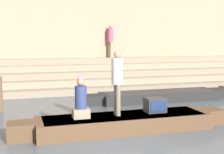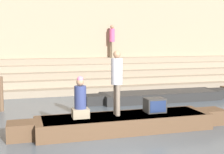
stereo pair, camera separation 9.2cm
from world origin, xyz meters
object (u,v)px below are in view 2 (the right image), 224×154
person_on_steps (112,39)px  moored_boat_shore (161,96)px  person_standing (117,78)px  tv_set (155,105)px  mooring_post (1,94)px  person_rowing (80,101)px  rowboat_main (124,122)px

person_on_steps → moored_boat_shore: bearing=-168.8°
person_standing → tv_set: 1.39m
mooring_post → tv_set: bearing=-37.5°
person_rowing → mooring_post: 3.97m
rowboat_main → person_on_steps: bearing=73.1°
person_rowing → mooring_post: (-2.14, 3.33, -0.27)m
tv_set → rowboat_main: bearing=-169.6°
person_standing → mooring_post: person_standing is taller
person_rowing → tv_set: (2.12, 0.07, -0.25)m
mooring_post → person_on_steps: person_on_steps is taller
rowboat_main → person_rowing: size_ratio=5.55×
moored_boat_shore → tv_set: bearing=-120.3°
rowboat_main → mooring_post: bearing=131.8°
person_rowing → rowboat_main: bearing=0.4°
person_rowing → mooring_post: bearing=125.0°
person_rowing → tv_set: person_rowing is taller
moored_boat_shore → person_on_steps: size_ratio=3.55×
person_on_steps → rowboat_main: bearing=169.7°
tv_set → person_rowing: bearing=-174.4°
tv_set → moored_boat_shore: 3.99m
person_rowing → person_standing: bearing=3.9°
moored_boat_shore → person_on_steps: person_on_steps is taller
rowboat_main → moored_boat_shore: size_ratio=0.97×
person_standing → tv_set: person_standing is taller
moored_boat_shore → mooring_post: 6.12m
person_standing → moored_boat_shore: (2.96, 3.55, -1.24)m
rowboat_main → moored_boat_shore: (2.77, 3.62, -0.03)m
person_standing → person_on_steps: person_on_steps is taller
rowboat_main → person_on_steps: 9.07m
person_rowing → moored_boat_shore: 5.38m
tv_set → person_on_steps: person_on_steps is taller
rowboat_main → person_standing: 1.23m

